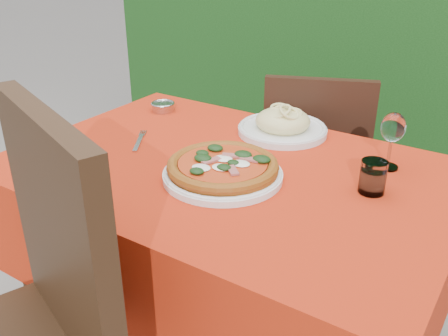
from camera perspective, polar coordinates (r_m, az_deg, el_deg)
The scene contains 10 objects.
hedge at distance 2.76m, azimuth 18.94°, elevation 15.13°, with size 3.20×0.55×1.78m.
dining_table at distance 1.50m, azimuth 0.42°, elevation -5.04°, with size 1.26×0.86×0.75m.
chair_near at distance 1.16m, azimuth -22.56°, elevation -16.96°, with size 0.62×0.62×1.07m.
chair_far at distance 2.04m, azimuth 10.27°, elevation 0.47°, with size 0.52×0.52×0.88m.
pizza_plate at distance 1.34m, azimuth -0.15°, elevation -0.10°, with size 0.33×0.33×0.06m.
pasta_plate at distance 1.66m, azimuth 6.71°, elevation 4.94°, with size 0.29×0.29×0.08m.
water_glass at distance 1.32m, azimuth 16.63°, elevation -1.15°, with size 0.07×0.07×0.09m.
wine_glass at distance 1.44m, azimuth 18.75°, elevation 4.16°, with size 0.07×0.07×0.17m.
fork at distance 1.60m, azimuth -9.75°, elevation 2.86°, with size 0.02×0.19×0.00m, color #B2B2B9.
steel_ramekin at distance 1.87m, azimuth -6.99°, elevation 6.91°, with size 0.08×0.08×0.03m, color #B2B3B9.
Camera 1 is at (0.70, -1.08, 1.36)m, focal length 40.00 mm.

